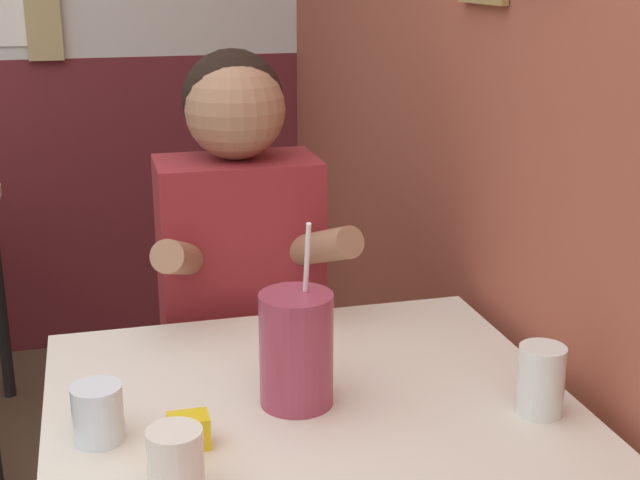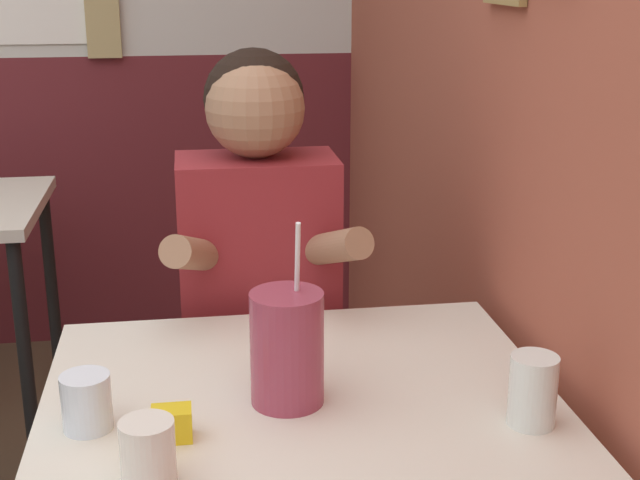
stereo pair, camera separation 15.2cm
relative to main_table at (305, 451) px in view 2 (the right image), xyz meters
name	(u,v)px [view 2 (the right image)]	position (x,y,z in m)	size (l,w,h in m)	color
main_table	(305,451)	(0.00, 0.00, 0.00)	(0.85, 0.84, 0.74)	beige
person_seated	(260,318)	(-0.02, 0.57, 0.00)	(0.42, 0.41, 1.26)	maroon
cocktail_pitcher	(287,348)	(-0.02, 0.04, 0.17)	(0.12, 0.12, 0.31)	#99384C
glass_near_pitcher	(87,402)	(-0.34, -0.01, 0.12)	(0.08, 0.08, 0.09)	silver
glass_center	(533,390)	(0.34, -0.09, 0.13)	(0.07, 0.07, 0.11)	silver
glass_far_side	(148,453)	(-0.24, -0.18, 0.12)	(0.08, 0.08, 0.10)	silver
condiment_mustard	(172,424)	(-0.21, -0.06, 0.10)	(0.06, 0.04, 0.05)	yellow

